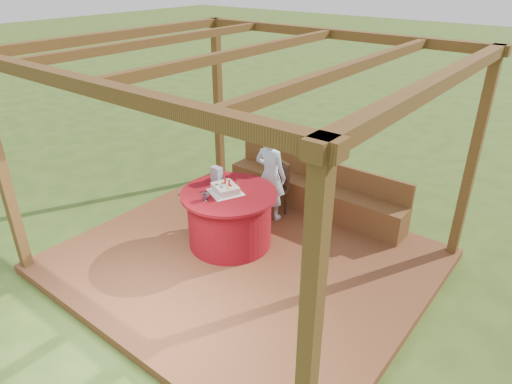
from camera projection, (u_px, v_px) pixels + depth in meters
ground at (245, 265)px, 6.15m from camera, size 60.00×60.00×0.00m
deck at (244, 261)px, 6.12m from camera, size 4.50×4.00×0.12m
pergola at (242, 87)px, 5.06m from camera, size 4.50×4.00×2.72m
bench at (314, 194)px, 7.18m from camera, size 3.00×0.42×0.80m
table at (230, 218)px, 6.24m from camera, size 1.30×1.30×0.79m
chair at (275, 185)px, 7.01m from camera, size 0.51×0.51×0.85m
elderly_woman at (270, 174)px, 6.77m from camera, size 0.53×0.37×1.43m
birthday_cake at (225, 189)px, 6.03m from camera, size 0.53×0.53×0.18m
gift_bag at (217, 174)px, 6.32m from camera, size 0.16×0.11×0.22m
drinking_glass at (205, 197)px, 5.84m from camera, size 0.12×0.12×0.10m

